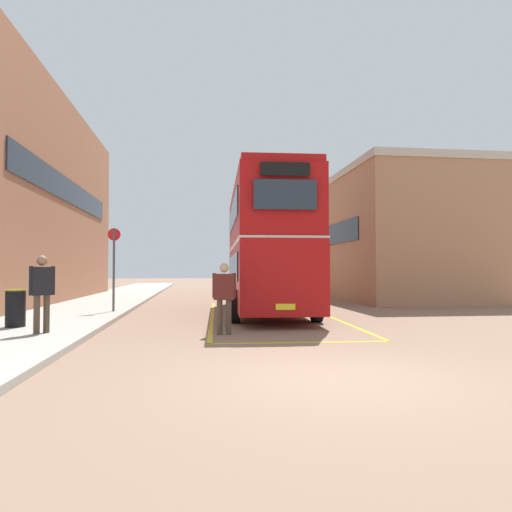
{
  "coord_description": "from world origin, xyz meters",
  "views": [
    {
      "loc": [
        -2.05,
        -6.78,
        1.61
      ],
      "look_at": [
        0.64,
        14.26,
        2.23
      ],
      "focal_mm": 32.73,
      "sensor_mm": 36.0,
      "label": 1
    }
  ],
  "objects_px": {
    "litter_bin": "(16,308)",
    "bus_stop_sign": "(114,262)",
    "double_decker_bus": "(265,245)",
    "pedestrian_boarding": "(224,293)",
    "pedestrian_waiting_near": "(42,287)",
    "single_deck_bus": "(277,269)"
  },
  "relations": [
    {
      "from": "double_decker_bus",
      "to": "pedestrian_waiting_near",
      "type": "relative_size",
      "value": 5.71
    },
    {
      "from": "pedestrian_boarding",
      "to": "bus_stop_sign",
      "type": "bearing_deg",
      "value": 123.55
    },
    {
      "from": "litter_bin",
      "to": "pedestrian_boarding",
      "type": "bearing_deg",
      "value": -11.72
    },
    {
      "from": "double_decker_bus",
      "to": "litter_bin",
      "type": "height_order",
      "value": "double_decker_bus"
    },
    {
      "from": "pedestrian_waiting_near",
      "to": "litter_bin",
      "type": "xyz_separation_m",
      "value": [
        -1.06,
        1.34,
        -0.57
      ]
    },
    {
      "from": "double_decker_bus",
      "to": "bus_stop_sign",
      "type": "xyz_separation_m",
      "value": [
        -5.45,
        -0.17,
        -0.62
      ]
    },
    {
      "from": "pedestrian_boarding",
      "to": "bus_stop_sign",
      "type": "height_order",
      "value": "bus_stop_sign"
    },
    {
      "from": "pedestrian_boarding",
      "to": "single_deck_bus",
      "type": "bearing_deg",
      "value": 76.9
    },
    {
      "from": "bus_stop_sign",
      "to": "pedestrian_boarding",
      "type": "bearing_deg",
      "value": -56.45
    },
    {
      "from": "double_decker_bus",
      "to": "single_deck_bus",
      "type": "height_order",
      "value": "double_decker_bus"
    },
    {
      "from": "double_decker_bus",
      "to": "bus_stop_sign",
      "type": "height_order",
      "value": "double_decker_bus"
    },
    {
      "from": "double_decker_bus",
      "to": "single_deck_bus",
      "type": "relative_size",
      "value": 1.12
    },
    {
      "from": "pedestrian_waiting_near",
      "to": "litter_bin",
      "type": "bearing_deg",
      "value": 128.29
    },
    {
      "from": "pedestrian_boarding",
      "to": "bus_stop_sign",
      "type": "distance_m",
      "value": 6.55
    },
    {
      "from": "double_decker_bus",
      "to": "pedestrian_boarding",
      "type": "height_order",
      "value": "double_decker_bus"
    },
    {
      "from": "litter_bin",
      "to": "bus_stop_sign",
      "type": "height_order",
      "value": "bus_stop_sign"
    },
    {
      "from": "double_decker_bus",
      "to": "litter_bin",
      "type": "xyz_separation_m",
      "value": [
        -7.16,
        -4.49,
        -1.89
      ]
    },
    {
      "from": "single_deck_bus",
      "to": "litter_bin",
      "type": "xyz_separation_m",
      "value": [
        -10.66,
        -21.96,
        -1.02
      ]
    },
    {
      "from": "single_deck_bus",
      "to": "litter_bin",
      "type": "relative_size",
      "value": 9.56
    },
    {
      "from": "single_deck_bus",
      "to": "pedestrian_boarding",
      "type": "xyz_separation_m",
      "value": [
        -5.36,
        -23.06,
        -0.61
      ]
    },
    {
      "from": "double_decker_bus",
      "to": "single_deck_bus",
      "type": "xyz_separation_m",
      "value": [
        3.5,
        17.47,
        -0.87
      ]
    },
    {
      "from": "single_deck_bus",
      "to": "pedestrian_boarding",
      "type": "relative_size",
      "value": 5.21
    }
  ]
}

